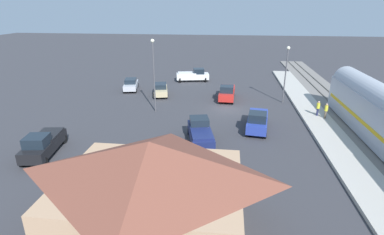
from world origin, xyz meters
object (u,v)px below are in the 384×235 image
at_px(pedestrian_on_platform, 318,107).
at_px(light_pole_lot_center, 154,68).
at_px(station_building, 151,186).
at_px(pickup_red, 227,92).
at_px(sedan_tan, 161,89).
at_px(pickup_black, 43,144).
at_px(light_pole_near_platform, 286,68).
at_px(sedan_silver, 131,84).
at_px(pedestrian_waiting_far, 326,110).
at_px(pickup_white, 193,75).
at_px(pickup_blue, 258,120).
at_px(pickup_navy, 200,132).

relative_size(pedestrian_on_platform, light_pole_lot_center, 0.20).
relative_size(station_building, pickup_red, 1.90).
bearing_deg(sedan_tan, pedestrian_on_platform, 160.81).
relative_size(pickup_black, light_pole_near_platform, 0.77).
bearing_deg(sedan_silver, pedestrian_waiting_far, 158.60).
distance_m(sedan_tan, pickup_white, 9.83).
bearing_deg(light_pole_near_platform, pickup_black, 37.82).
height_order(pedestrian_on_platform, sedan_tan, pedestrian_on_platform).
relative_size(station_building, pedestrian_on_platform, 6.09).
bearing_deg(pickup_red, light_pole_near_platform, 175.75).
height_order(sedan_tan, pickup_blue, pickup_blue).
relative_size(pickup_white, light_pole_lot_center, 0.66).
distance_m(station_building, pickup_red, 26.46).
bearing_deg(pedestrian_waiting_far, pickup_blue, 24.56).
bearing_deg(pickup_navy, pickup_white, -81.76).
distance_m(sedan_tan, pickup_blue, 16.85).
height_order(sedan_silver, light_pole_lot_center, light_pole_lot_center).
distance_m(station_building, pickup_black, 14.11).
bearing_deg(pickup_black, light_pole_lot_center, -119.40).
bearing_deg(pickup_blue, pickup_black, 22.91).
distance_m(pickup_navy, pickup_white, 24.37).
bearing_deg(station_building, pickup_navy, -97.35).
distance_m(pickup_red, pickup_blue, 10.82).
xyz_separation_m(sedan_silver, light_pole_near_platform, (-21.86, 3.72, 3.77)).
distance_m(pedestrian_on_platform, pedestrian_waiting_far, 1.02).
relative_size(pedestrian_on_platform, pickup_black, 0.30).
xyz_separation_m(sedan_silver, pickup_white, (-8.71, -6.81, 0.15)).
distance_m(pickup_black, pickup_blue, 20.21).
relative_size(pickup_black, pickup_blue, 1.00).
xyz_separation_m(pickup_blue, light_pole_near_platform, (-4.12, -9.78, 3.62)).
bearing_deg(sedan_silver, station_building, 110.00).
bearing_deg(pedestrian_on_platform, sedan_silver, -20.32).
xyz_separation_m(sedan_tan, pickup_blue, (-12.62, 11.16, 0.15)).
xyz_separation_m(sedan_silver, pickup_blue, (-17.74, 13.50, 0.15)).
bearing_deg(station_building, sedan_silver, -70.00).
height_order(pickup_white, light_pole_lot_center, light_pole_lot_center).
bearing_deg(sedan_silver, pickup_white, -141.97).
bearing_deg(pickup_black, pickup_white, -108.78).
bearing_deg(pickup_red, pedestrian_waiting_far, 148.13).
relative_size(sedan_tan, light_pole_near_platform, 0.65).
relative_size(sedan_silver, pickup_navy, 0.84).
relative_size(pedestrian_waiting_far, sedan_tan, 0.36).
bearing_deg(station_building, pedestrian_waiting_far, -127.46).
bearing_deg(pickup_red, pickup_blue, 107.40).
bearing_deg(pickup_black, pedestrian_waiting_far, -156.60).
relative_size(pickup_white, light_pole_near_platform, 0.77).
relative_size(station_building, sedan_tan, 2.17).
bearing_deg(sedan_silver, pedestrian_on_platform, 159.68).
distance_m(pedestrian_waiting_far, light_pole_near_platform, 7.96).
bearing_deg(pedestrian_on_platform, pedestrian_waiting_far, 129.11).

